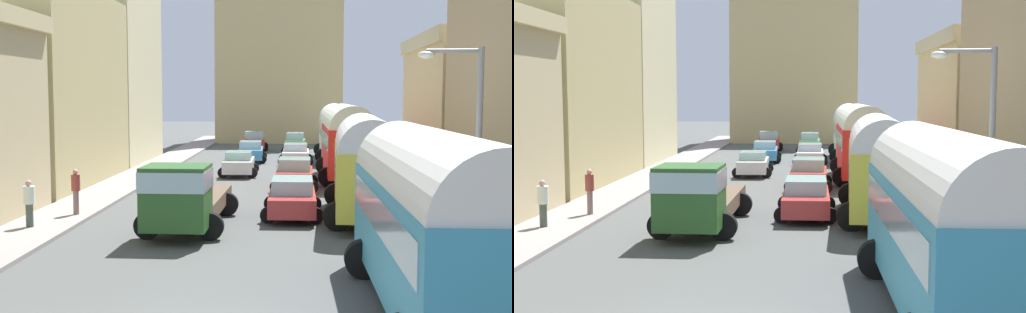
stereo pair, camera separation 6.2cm
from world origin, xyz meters
TOP-DOWN VIEW (x-y plane):
  - ground_plane at (0.00, 27.00)m, footprint 154.00×154.00m
  - sidewalk_left at (-7.25, 27.00)m, footprint 2.50×70.00m
  - sidewalk_right at (7.25, 27.00)m, footprint 2.50×70.00m
  - building_left_2 at (-10.68, 22.64)m, footprint 4.35×12.46m
  - building_left_3 at (-10.58, 34.17)m, footprint 4.58×10.13m
  - building_right_2 at (10.51, 26.01)m, footprint 4.41×11.66m
  - distant_church at (-0.00, 54.94)m, footprint 12.15×6.17m
  - parked_bus_0 at (4.69, 2.67)m, footprint 3.33×9.50m
  - parked_bus_1 at (4.42, 14.05)m, footprint 3.45×8.13m
  - parked_bus_2 at (4.52, 25.51)m, footprint 3.31×8.85m
  - parked_bus_3 at (4.63, 36.99)m, footprint 3.24×8.71m
  - cargo_truck_0 at (-2.02, 11.11)m, footprint 3.03×7.44m
  - car_0 at (-1.58, 27.19)m, footprint 2.32×3.97m
  - car_1 at (-1.46, 35.21)m, footprint 2.38×4.32m
  - car_2 at (-1.80, 44.69)m, footprint 2.43×3.84m
  - car_3 at (1.63, 14.17)m, footprint 2.35×4.38m
  - car_4 at (1.69, 21.62)m, footprint 2.38×3.91m
  - car_5 at (1.70, 33.65)m, footprint 2.37×4.16m
  - car_6 at (1.65, 42.02)m, footprint 2.20×3.89m
  - pedestrian_0 at (-7.43, 10.94)m, footprint 0.50×0.50m
  - pedestrian_2 at (-6.63, 13.43)m, footprint 0.43×0.43m
  - streetlamp_near at (6.26, 6.20)m, footprint 1.70×0.28m

SIDE VIEW (x-z plane):
  - ground_plane at x=0.00m, z-range 0.00..0.00m
  - sidewalk_left at x=-7.25m, z-range 0.00..0.14m
  - sidewalk_right at x=7.25m, z-range 0.00..0.14m
  - car_0 at x=-1.58m, z-range 0.02..1.42m
  - car_5 at x=1.70m, z-range 0.02..1.42m
  - car_1 at x=-1.46m, z-range 0.01..1.46m
  - car_3 at x=1.63m, z-range 0.01..1.51m
  - car_4 at x=1.69m, z-range 0.00..1.56m
  - car_2 at x=-1.80m, z-range -0.01..1.59m
  - car_6 at x=1.65m, z-range -0.01..1.66m
  - pedestrian_0 at x=-7.43m, z-range 0.12..1.89m
  - pedestrian_2 at x=-6.63m, z-range 0.14..2.02m
  - cargo_truck_0 at x=-2.02m, z-range 0.01..2.47m
  - parked_bus_1 at x=4.42m, z-range 0.21..4.12m
  - parked_bus_0 at x=4.69m, z-range 0.21..4.20m
  - parked_bus_3 at x=4.63m, z-range 0.22..4.24m
  - parked_bus_2 at x=4.52m, z-range 0.22..4.37m
  - streetlamp_near at x=6.26m, z-range 0.61..6.54m
  - building_right_2 at x=10.51m, z-range 0.03..7.98m
  - building_left_2 at x=-10.68m, z-range 0.00..10.00m
  - building_left_3 at x=-10.58m, z-range 0.03..14.57m
  - distant_church at x=0.00m, z-range -3.26..19.28m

